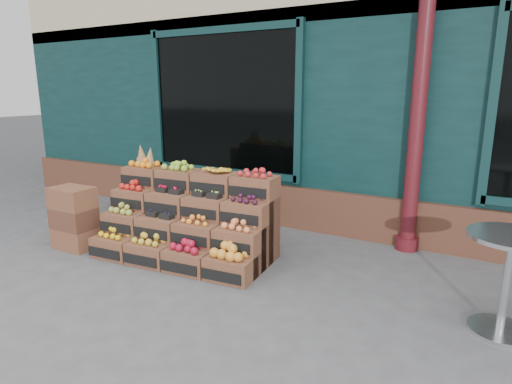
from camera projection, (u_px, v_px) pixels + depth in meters
The scene contains 6 objects.
ground at pixel (239, 293), 4.19m from camera, with size 60.00×60.00×0.00m, color #4A4A4D.
shop_facade at pixel (382, 65), 7.96m from camera, with size 12.00×6.24×4.80m.
crate_display at pixel (188, 223), 5.08m from camera, with size 2.11×1.17×1.27m.
spare_crates at pixel (74, 218), 5.31m from camera, with size 0.52×0.36×0.78m.
bistro_table at pixel (508, 273), 3.39m from camera, with size 0.67×0.67×0.84m.
shopkeeper at pixel (241, 154), 6.97m from camera, with size 0.67×0.44×1.83m, color #144619.
Camera 1 is at (2.04, -3.26, 1.94)m, focal length 30.00 mm.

